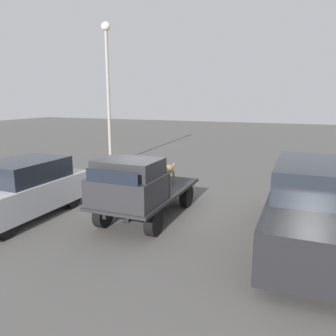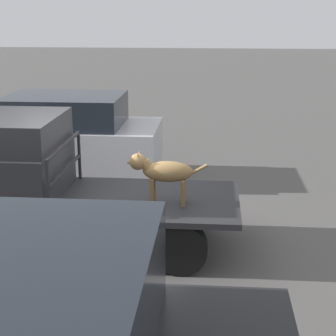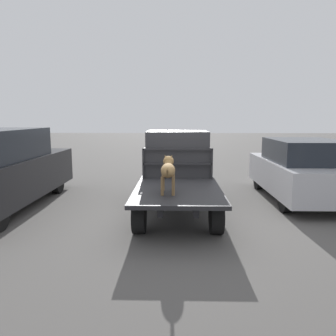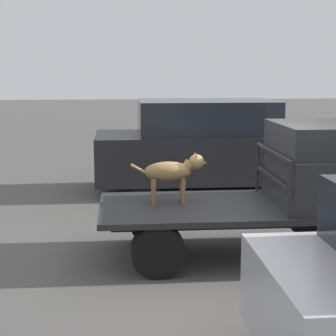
% 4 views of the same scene
% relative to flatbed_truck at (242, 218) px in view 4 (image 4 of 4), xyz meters
% --- Properties ---
extents(ground_plane, '(80.00, 80.00, 0.00)m').
position_rel_flatbed_truck_xyz_m(ground_plane, '(0.00, 0.00, -0.55)').
color(ground_plane, '#514F4C').
extents(flatbed_truck, '(4.02, 1.81, 0.75)m').
position_rel_flatbed_truck_xyz_m(flatbed_truck, '(0.00, 0.00, 0.00)').
color(flatbed_truck, black).
rests_on(flatbed_truck, ground).
extents(truck_cab, '(1.48, 1.69, 1.13)m').
position_rel_flatbed_truck_xyz_m(truck_cab, '(1.19, 0.00, 0.73)').
color(truck_cab, '#28282B').
rests_on(truck_cab, flatbed_truck).
extents(truck_headboard, '(0.04, 1.69, 0.75)m').
position_rel_flatbed_truck_xyz_m(truck_headboard, '(0.41, 0.00, 0.70)').
color(truck_headboard, '#232326').
rests_on(truck_headboard, flatbed_truck).
extents(dog, '(1.10, 0.28, 0.72)m').
position_rel_flatbed_truck_xyz_m(dog, '(-0.95, 0.19, 0.65)').
color(dog, brown).
rests_on(dog, flatbed_truck).
extents(parked_pickup_far, '(5.31, 2.00, 1.96)m').
position_rel_flatbed_truck_xyz_m(parked_pickup_far, '(0.36, 4.41, 0.41)').
color(parked_pickup_far, black).
rests_on(parked_pickup_far, ground).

